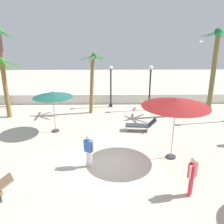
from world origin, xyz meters
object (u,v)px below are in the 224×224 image
palm_tree_3 (4,80)px  lamp_post_0 (150,84)px  lounge_chair_0 (141,125)px  guest_0 (89,148)px  palm_tree_0 (93,76)px  patio_umbrella_0 (176,103)px  lamp_post_1 (111,85)px  palm_tree_2 (214,64)px  patio_umbrella_2 (53,95)px  guest_2 (192,173)px  palm_tree_1 (3,61)px  seagull_0 (201,41)px

palm_tree_3 → lamp_post_0: palm_tree_3 is taller
lounge_chair_0 → guest_0: size_ratio=1.24×
guest_0 → palm_tree_0: bearing=91.7°
patio_umbrella_0 → lamp_post_1: lamp_post_1 is taller
palm_tree_0 → palm_tree_3: bearing=-172.1°
palm_tree_0 → guest_0: (0.23, -7.56, -1.90)m
palm_tree_2 → palm_tree_3: bearing=-178.2°
patio_umbrella_2 → palm_tree_0: bearing=58.4°
guest_2 → palm_tree_1: bearing=134.9°
palm_tree_0 → palm_tree_1: 7.29m
patio_umbrella_0 → patio_umbrella_2: bearing=152.6°
palm_tree_3 → lamp_post_0: size_ratio=1.22×
patio_umbrella_0 → palm_tree_1: palm_tree_1 is taller
palm_tree_0 → palm_tree_3: palm_tree_0 is taller
guest_0 → guest_2: 4.48m
palm_tree_1 → lamp_post_0: palm_tree_1 is taller
palm_tree_0 → lounge_chair_0: (3.13, -3.50, -2.45)m
patio_umbrella_0 → lamp_post_1: bearing=109.2°
palm_tree_0 → palm_tree_1: bearing=166.9°
palm_tree_1 → palm_tree_3: bearing=-67.8°
patio_umbrella_0 → lamp_post_0: bearing=89.2°
palm_tree_0 → lounge_chair_0: 5.30m
seagull_0 → palm_tree_2: bearing=-80.1°
lounge_chair_0 → patio_umbrella_0: bearing=-72.2°
guest_0 → guest_2: bearing=-27.7°
palm_tree_1 → guest_0: size_ratio=3.93×
patio_umbrella_2 → palm_tree_0: (2.16, 3.51, 0.49)m
patio_umbrella_2 → patio_umbrella_0: bearing=-27.4°
patio_umbrella_0 → palm_tree_2: size_ratio=0.51×
palm_tree_2 → guest_2: 10.61m
patio_umbrella_0 → seagull_0: bearing=64.5°
patio_umbrella_0 → palm_tree_3: (-10.23, 5.96, -0.10)m
palm_tree_2 → guest_0: (-8.36, -7.19, -2.77)m
guest_0 → palm_tree_2: bearing=40.7°
palm_tree_1 → patio_umbrella_2: bearing=-46.5°
palm_tree_0 → guest_2: 10.68m
patio_umbrella_2 → lounge_chair_0: patio_umbrella_2 is taller
patio_umbrella_0 → guest_0: (-3.97, -0.76, -1.88)m
palm_tree_3 → lounge_chair_0: palm_tree_3 is taller
lounge_chair_0 → guest_2: 6.26m
patio_umbrella_2 → lounge_chair_0: 5.64m
palm_tree_3 → guest_2: size_ratio=2.63×
palm_tree_1 → guest_0: 12.05m
lounge_chair_0 → guest_0: guest_0 is taller
guest_2 → palm_tree_2: bearing=64.7°
lamp_post_1 → palm_tree_3: bearing=-162.5°
palm_tree_1 → lounge_chair_0: 11.87m
palm_tree_2 → lounge_chair_0: bearing=-150.2°
patio_umbrella_2 → lounge_chair_0: bearing=0.1°
guest_2 → lamp_post_0: bearing=89.4°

